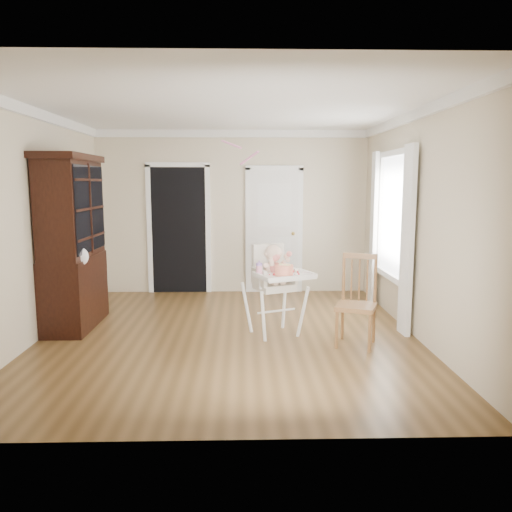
{
  "coord_description": "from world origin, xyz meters",
  "views": [
    {
      "loc": [
        0.18,
        -5.88,
        1.84
      ],
      "look_at": [
        0.33,
        -0.06,
        0.99
      ],
      "focal_mm": 35.0,
      "sensor_mm": 36.0,
      "label": 1
    }
  ],
  "objects_px": {
    "high_chair": "(275,279)",
    "cake": "(284,270)",
    "sippy_cup": "(259,268)",
    "china_cabinet": "(73,242)",
    "dining_chair": "(357,303)"
  },
  "relations": [
    {
      "from": "china_cabinet",
      "to": "dining_chair",
      "type": "bearing_deg",
      "value": -13.6
    },
    {
      "from": "cake",
      "to": "dining_chair",
      "type": "height_order",
      "value": "dining_chair"
    },
    {
      "from": "sippy_cup",
      "to": "china_cabinet",
      "type": "height_order",
      "value": "china_cabinet"
    },
    {
      "from": "cake",
      "to": "dining_chair",
      "type": "bearing_deg",
      "value": -10.16
    },
    {
      "from": "sippy_cup",
      "to": "china_cabinet",
      "type": "xyz_separation_m",
      "value": [
        -2.35,
        0.63,
        0.24
      ]
    },
    {
      "from": "dining_chair",
      "to": "sippy_cup",
      "type": "bearing_deg",
      "value": -169.1
    },
    {
      "from": "cake",
      "to": "sippy_cup",
      "type": "bearing_deg",
      "value": 168.12
    },
    {
      "from": "china_cabinet",
      "to": "high_chair",
      "type": "bearing_deg",
      "value": -9.45
    },
    {
      "from": "high_chair",
      "to": "china_cabinet",
      "type": "relative_size",
      "value": 0.51
    },
    {
      "from": "dining_chair",
      "to": "china_cabinet",
      "type": "bearing_deg",
      "value": -172.09
    },
    {
      "from": "dining_chair",
      "to": "cake",
      "type": "bearing_deg",
      "value": -168.65
    },
    {
      "from": "cake",
      "to": "china_cabinet",
      "type": "relative_size",
      "value": 0.13
    },
    {
      "from": "cake",
      "to": "china_cabinet",
      "type": "xyz_separation_m",
      "value": [
        -2.64,
        0.69,
        0.25
      ]
    },
    {
      "from": "high_chair",
      "to": "cake",
      "type": "bearing_deg",
      "value": -93.63
    },
    {
      "from": "sippy_cup",
      "to": "dining_chair",
      "type": "bearing_deg",
      "value": -10.61
    }
  ]
}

